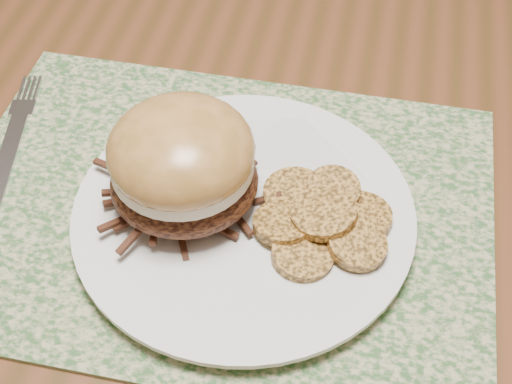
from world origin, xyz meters
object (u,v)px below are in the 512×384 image
dining_table (249,173)px  fork (11,144)px  dinner_plate (244,215)px  pork_sandwich (182,164)px

dining_table → fork: 0.23m
dinner_plate → pork_sandwich: pork_sandwich is taller
pork_sandwich → dining_table: bearing=64.2°
dining_table → dinner_plate: (0.02, -0.13, 0.09)m
dinner_plate → fork: dinner_plate is taller
dining_table → pork_sandwich: bearing=-100.3°
fork → dinner_plate: bearing=-22.6°
dinner_plate → fork: 0.23m
pork_sandwich → fork: (-0.18, 0.04, -0.06)m
dining_table → pork_sandwich: 0.19m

